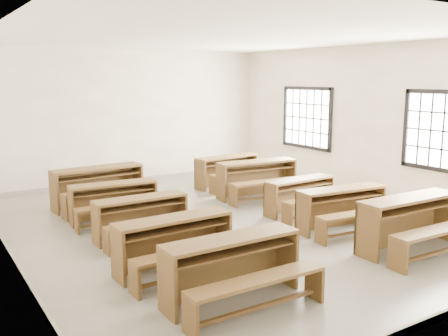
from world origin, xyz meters
TOP-DOWN VIEW (x-y plane):
  - room at (0.09, 0.00)m, footprint 8.50×8.50m
  - desk_set_0 at (-1.55, -2.66)m, footprint 1.67×0.87m
  - desk_set_1 at (-1.69, -1.49)m, footprint 1.63×0.88m
  - desk_set_2 at (-1.54, 0.00)m, footprint 1.50×0.78m
  - desk_set_3 at (-1.56, 1.20)m, footprint 1.59×0.91m
  - desk_set_4 at (-1.47, 2.29)m, footprint 1.85×1.06m
  - desk_set_5 at (1.64, -2.61)m, footprint 1.79×0.96m
  - desk_set_6 at (1.50, -1.37)m, footprint 1.68×0.99m
  - desk_set_7 at (1.62, -0.17)m, footprint 1.50×0.82m
  - desk_set_8 at (1.68, 1.30)m, footprint 1.83×1.08m
  - desk_set_9 at (1.73, 2.56)m, footprint 1.70×1.02m

SIDE VIEW (x-z plane):
  - desk_set_7 at x=1.62m, z-range 0.05..0.72m
  - desk_set_2 at x=-1.54m, z-range 0.06..0.73m
  - desk_set_3 at x=-1.56m, z-range 0.06..0.75m
  - desk_set_6 at x=1.50m, z-range 0.06..0.78m
  - desk_set_1 at x=-1.69m, z-range 0.06..0.78m
  - desk_set_9 at x=1.73m, z-range 0.06..0.79m
  - desk_set_0 at x=-1.55m, z-range 0.06..0.81m
  - desk_set_8 at x=1.68m, z-range 0.06..0.85m
  - desk_set_5 at x=1.64m, z-range 0.07..0.86m
  - desk_set_4 at x=-1.47m, z-range 0.07..0.87m
  - room at x=0.09m, z-range 0.54..3.74m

